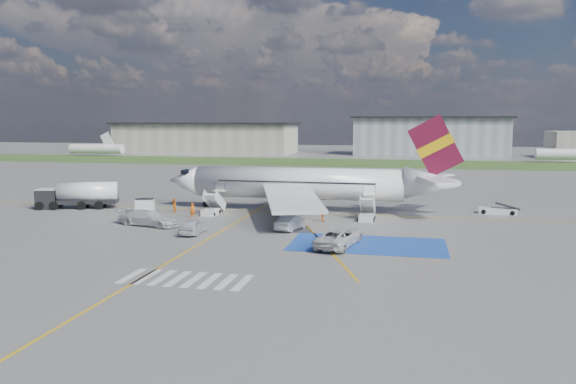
# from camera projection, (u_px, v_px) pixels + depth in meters

# --- Properties ---
(ground) EXTENTS (400.00, 400.00, 0.00)m
(ground) POSITION_uv_depth(u_px,v_px,m) (271.00, 232.00, 56.82)
(ground) COLOR #60605E
(ground) RESTS_ON ground
(grass_strip) EXTENTS (400.00, 30.00, 0.01)m
(grass_strip) POSITION_uv_depth(u_px,v_px,m) (357.00, 163.00, 148.95)
(grass_strip) COLOR #2D4C1E
(grass_strip) RESTS_ON ground
(taxiway_line_main) EXTENTS (120.00, 0.20, 0.01)m
(taxiway_line_main) POSITION_uv_depth(u_px,v_px,m) (295.00, 213.00, 68.46)
(taxiway_line_main) COLOR gold
(taxiway_line_main) RESTS_ON ground
(taxiway_line_cross) EXTENTS (0.20, 60.00, 0.01)m
(taxiway_line_cross) POSITION_uv_depth(u_px,v_px,m) (187.00, 251.00, 48.16)
(taxiway_line_cross) COLOR gold
(taxiway_line_cross) RESTS_ON ground
(taxiway_line_diag) EXTENTS (20.71, 56.45, 0.01)m
(taxiway_line_diag) POSITION_uv_depth(u_px,v_px,m) (295.00, 213.00, 68.46)
(taxiway_line_diag) COLOR gold
(taxiway_line_diag) RESTS_ON ground
(staging_box) EXTENTS (14.00, 8.00, 0.01)m
(staging_box) POSITION_uv_depth(u_px,v_px,m) (368.00, 245.00, 50.86)
(staging_box) COLOR #1B46A6
(staging_box) RESTS_ON ground
(crosswalk) EXTENTS (9.00, 4.00, 0.01)m
(crosswalk) POSITION_uv_depth(u_px,v_px,m) (186.00, 279.00, 39.74)
(crosswalk) COLOR silver
(crosswalk) RESTS_ON ground
(terminal_west) EXTENTS (60.00, 22.00, 10.00)m
(terminal_west) POSITION_uv_depth(u_px,v_px,m) (207.00, 139.00, 193.73)
(terminal_west) COLOR gray
(terminal_west) RESTS_ON ground
(terminal_centre) EXTENTS (48.00, 18.00, 12.00)m
(terminal_centre) POSITION_uv_depth(u_px,v_px,m) (430.00, 136.00, 182.82)
(terminal_centre) COLOR gray
(terminal_centre) RESTS_ON ground
(airliner) EXTENTS (36.81, 32.95, 11.92)m
(airliner) POSITION_uv_depth(u_px,v_px,m) (310.00, 184.00, 69.66)
(airliner) COLOR silver
(airliner) RESTS_ON ground
(airstairs_fwd) EXTENTS (1.90, 5.20, 3.60)m
(airstairs_fwd) POSITION_uv_depth(u_px,v_px,m) (212.00, 209.00, 67.16)
(airstairs_fwd) COLOR silver
(airstairs_fwd) RESTS_ON ground
(airstairs_aft) EXTENTS (1.90, 5.20, 3.60)m
(airstairs_aft) POSITION_uv_depth(u_px,v_px,m) (367.00, 215.00, 63.31)
(airstairs_aft) COLOR silver
(airstairs_aft) RESTS_ON ground
(fuel_tanker) EXTENTS (10.20, 5.46, 3.38)m
(fuel_tanker) POSITION_uv_depth(u_px,v_px,m) (78.00, 197.00, 71.77)
(fuel_tanker) COLOR black
(fuel_tanker) RESTS_ON ground
(gpu_cart) EXTENTS (2.40, 1.82, 1.79)m
(gpu_cart) POSITION_uv_depth(u_px,v_px,m) (145.00, 207.00, 68.07)
(gpu_cart) COLOR silver
(gpu_cart) RESTS_ON ground
(belt_loader) EXTENTS (4.77, 2.14, 1.39)m
(belt_loader) POSITION_uv_depth(u_px,v_px,m) (498.00, 211.00, 67.58)
(belt_loader) COLOR silver
(belt_loader) RESTS_ON ground
(car_silver_a) EXTENTS (1.92, 4.54, 1.53)m
(car_silver_a) POSITION_uv_depth(u_px,v_px,m) (194.00, 226.00, 55.63)
(car_silver_a) COLOR silver
(car_silver_a) RESTS_ON ground
(car_silver_b) EXTENTS (2.81, 4.92, 1.53)m
(car_silver_b) POSITION_uv_depth(u_px,v_px,m) (291.00, 222.00, 57.69)
(car_silver_b) COLOR #ACAEB4
(car_silver_b) RESTS_ON ground
(van_white_a) EXTENTS (3.73, 6.27, 2.20)m
(van_white_a) POSITION_uv_depth(u_px,v_px,m) (340.00, 234.00, 50.23)
(van_white_a) COLOR silver
(van_white_a) RESTS_ON ground
(van_white_b) EXTENTS (5.91, 3.62, 2.16)m
(van_white_b) POSITION_uv_depth(u_px,v_px,m) (148.00, 216.00, 59.92)
(van_white_b) COLOR silver
(van_white_b) RESTS_ON ground
(crew_fwd) EXTENTS (0.75, 0.70, 1.72)m
(crew_fwd) POSITION_uv_depth(u_px,v_px,m) (193.00, 210.00, 64.92)
(crew_fwd) COLOR #DD5D0B
(crew_fwd) RESTS_ON ground
(crew_nose) EXTENTS (0.74, 0.90, 1.71)m
(crew_nose) POSITION_uv_depth(u_px,v_px,m) (174.00, 205.00, 68.66)
(crew_nose) COLOR orange
(crew_nose) RESTS_ON ground
(crew_aft) EXTENTS (0.48, 0.99, 1.64)m
(crew_aft) POSITION_uv_depth(u_px,v_px,m) (323.00, 214.00, 62.34)
(crew_aft) COLOR orange
(crew_aft) RESTS_ON ground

